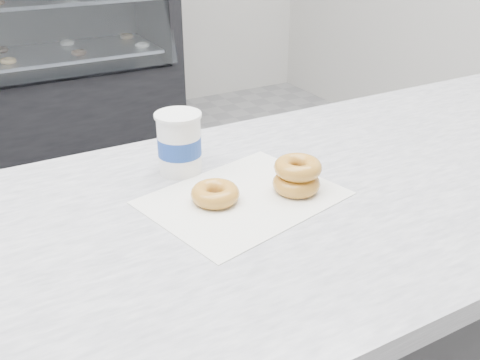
% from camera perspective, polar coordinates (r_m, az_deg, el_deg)
% --- Properties ---
extents(wax_paper, '(0.39, 0.33, 0.00)m').
position_cam_1_polar(wax_paper, '(0.99, 0.37, -1.92)').
color(wax_paper, white).
rests_on(wax_paper, counter).
extents(donut_single, '(0.09, 0.09, 0.03)m').
position_cam_1_polar(donut_single, '(0.97, -2.67, -1.45)').
color(donut_single, gold).
rests_on(donut_single, wax_paper).
extents(donut_stack, '(0.13, 0.13, 0.06)m').
position_cam_1_polar(donut_stack, '(1.01, 6.11, 0.50)').
color(donut_stack, gold).
rests_on(donut_stack, wax_paper).
extents(coffee_cup, '(0.10, 0.10, 0.12)m').
position_cam_1_polar(coffee_cup, '(1.07, -6.49, 4.00)').
color(coffee_cup, white).
rests_on(coffee_cup, counter).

